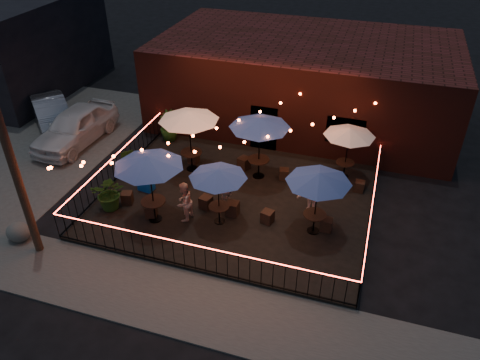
% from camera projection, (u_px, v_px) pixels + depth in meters
% --- Properties ---
extents(ground, '(110.00, 110.00, 0.00)m').
position_uv_depth(ground, '(217.00, 234.00, 16.40)').
color(ground, black).
rests_on(ground, ground).
extents(patio, '(10.00, 8.00, 0.15)m').
position_uv_depth(patio, '(235.00, 200.00, 17.94)').
color(patio, black).
rests_on(patio, ground).
extents(sidewalk, '(18.00, 2.50, 0.05)m').
position_uv_depth(sidewalk, '(180.00, 302.00, 13.82)').
color(sidewalk, '#44423F').
rests_on(sidewalk, ground).
extents(parking_lot, '(11.00, 12.00, 0.02)m').
position_uv_depth(parking_lot, '(13.00, 133.00, 22.60)').
color(parking_lot, '#44423F').
rests_on(parking_lot, ground).
extents(brick_building, '(14.00, 8.00, 4.00)m').
position_uv_depth(brick_building, '(305.00, 80.00, 22.93)').
color(brick_building, '#3B1510').
rests_on(brick_building, ground).
extents(utility_pole, '(0.26, 0.26, 8.00)m').
position_uv_depth(utility_pole, '(7.00, 147.00, 13.49)').
color(utility_pole, '#341E15').
rests_on(utility_pole, ground).
extents(fence_front, '(10.00, 0.04, 1.04)m').
position_uv_depth(fence_front, '(195.00, 258.00, 14.45)').
color(fence_front, black).
rests_on(fence_front, patio).
extents(fence_left, '(0.04, 8.00, 1.04)m').
position_uv_depth(fence_left, '(118.00, 166.00, 18.88)').
color(fence_left, black).
rests_on(fence_left, patio).
extents(fence_right, '(0.04, 8.00, 1.04)m').
position_uv_depth(fence_right, '(371.00, 212.00, 16.35)').
color(fence_right, black).
rests_on(fence_right, patio).
extents(festoon_lights, '(10.02, 8.72, 1.32)m').
position_uv_depth(festoon_lights, '(205.00, 144.00, 16.60)').
color(festoon_lights, '#FF491D').
rests_on(festoon_lights, ground).
extents(cafe_table_0, '(2.63, 2.63, 2.65)m').
position_uv_depth(cafe_table_0, '(148.00, 162.00, 15.50)').
color(cafe_table_0, black).
rests_on(cafe_table_0, patio).
extents(cafe_table_1, '(2.97, 2.97, 2.66)m').
position_uv_depth(cafe_table_1, '(189.00, 117.00, 18.29)').
color(cafe_table_1, black).
rests_on(cafe_table_1, patio).
extents(cafe_table_2, '(2.43, 2.43, 2.21)m').
position_uv_depth(cafe_table_2, '(218.00, 174.00, 15.62)').
color(cafe_table_2, black).
rests_on(cafe_table_2, patio).
extents(cafe_table_3, '(2.93, 2.93, 2.64)m').
position_uv_depth(cafe_table_3, '(260.00, 123.00, 17.84)').
color(cafe_table_3, black).
rests_on(cafe_table_3, patio).
extents(cafe_table_4, '(2.44, 2.44, 2.41)m').
position_uv_depth(cafe_table_4, '(319.00, 179.00, 15.08)').
color(cafe_table_4, black).
rests_on(cafe_table_4, patio).
extents(cafe_table_5, '(2.31, 2.31, 2.23)m').
position_uv_depth(cafe_table_5, '(350.00, 133.00, 18.03)').
color(cafe_table_5, black).
rests_on(cafe_table_5, patio).
extents(bistro_chair_0, '(0.48, 0.48, 0.46)m').
position_uv_depth(bistro_chair_0, '(127.00, 198.00, 17.54)').
color(bistro_chair_0, black).
rests_on(bistro_chair_0, patio).
extents(bistro_chair_1, '(0.49, 0.49, 0.46)m').
position_uv_depth(bistro_chair_1, '(151.00, 211.00, 16.87)').
color(bistro_chair_1, black).
rests_on(bistro_chair_1, patio).
extents(bistro_chair_2, '(0.55, 0.55, 0.50)m').
position_uv_depth(bistro_chair_2, '(157.00, 160.00, 19.78)').
color(bistro_chair_2, black).
rests_on(bistro_chair_2, patio).
extents(bistro_chair_3, '(0.45, 0.45, 0.48)m').
position_uv_depth(bistro_chair_3, '(194.00, 157.00, 19.96)').
color(bistro_chair_3, black).
rests_on(bistro_chair_3, patio).
extents(bistro_chair_4, '(0.49, 0.49, 0.48)m').
position_uv_depth(bistro_chair_4, '(206.00, 202.00, 17.29)').
color(bistro_chair_4, black).
rests_on(bistro_chair_4, patio).
extents(bistro_chair_5, '(0.43, 0.43, 0.51)m').
position_uv_depth(bistro_chair_5, '(233.00, 208.00, 16.96)').
color(bistro_chair_5, black).
rests_on(bistro_chair_5, patio).
extents(bistro_chair_6, '(0.56, 0.56, 0.51)m').
position_uv_depth(bistro_chair_6, '(244.00, 163.00, 19.55)').
color(bistro_chair_6, black).
rests_on(bistro_chair_6, patio).
extents(bistro_chair_7, '(0.44, 0.44, 0.45)m').
position_uv_depth(bistro_chair_7, '(284.00, 174.00, 18.91)').
color(bistro_chair_7, black).
rests_on(bistro_chair_7, patio).
extents(bistro_chair_8, '(0.47, 0.47, 0.46)m').
position_uv_depth(bistro_chair_8, '(267.00, 217.00, 16.60)').
color(bistro_chair_8, black).
rests_on(bistro_chair_8, patio).
extents(bistro_chair_9, '(0.39, 0.39, 0.46)m').
position_uv_depth(bistro_chair_9, '(326.00, 225.00, 16.23)').
color(bistro_chair_9, black).
rests_on(bistro_chair_9, patio).
extents(bistro_chair_10, '(0.55, 0.55, 0.51)m').
position_uv_depth(bistro_chair_10, '(309.00, 179.00, 18.57)').
color(bistro_chair_10, black).
rests_on(bistro_chair_10, patio).
extents(bistro_chair_11, '(0.37, 0.37, 0.42)m').
position_uv_depth(bistro_chair_11, '(360.00, 186.00, 18.21)').
color(bistro_chair_11, black).
rests_on(bistro_chair_11, patio).
extents(patron_a, '(0.60, 0.74, 1.76)m').
position_uv_depth(patron_a, '(227.00, 184.00, 17.15)').
color(patron_a, tan).
rests_on(patron_a, patio).
extents(patron_b, '(0.68, 0.82, 1.52)m').
position_uv_depth(patron_b, '(184.00, 202.00, 16.44)').
color(patron_b, '#D7A589').
rests_on(patron_b, patio).
extents(patron_c, '(1.18, 0.91, 1.61)m').
position_uv_depth(patron_c, '(312.00, 192.00, 16.84)').
color(patron_c, tan).
rests_on(patron_c, patio).
extents(potted_shrub_a, '(1.48, 1.37, 1.36)m').
position_uv_depth(potted_shrub_a, '(110.00, 193.00, 17.04)').
color(potted_shrub_a, '#1A4111').
rests_on(potted_shrub_a, patio).
extents(potted_shrub_b, '(0.89, 0.78, 1.39)m').
position_uv_depth(potted_shrub_b, '(127.00, 163.00, 18.75)').
color(potted_shrub_b, '#133C12').
rests_on(potted_shrub_b, patio).
extents(potted_shrub_c, '(0.97, 0.97, 1.44)m').
position_uv_depth(potted_shrub_c, '(169.00, 126.00, 21.37)').
color(potted_shrub_c, '#0B340B').
rests_on(potted_shrub_c, patio).
extents(cooler, '(0.67, 0.52, 0.81)m').
position_uv_depth(cooler, '(146.00, 181.00, 18.17)').
color(cooler, '#0847BF').
rests_on(cooler, patio).
extents(boulder, '(1.05, 0.96, 0.69)m').
position_uv_depth(boulder, '(19.00, 232.00, 15.96)').
color(boulder, '#4C4C47').
rests_on(boulder, ground).
extents(car_white, '(2.16, 4.89, 1.64)m').
position_uv_depth(car_white, '(75.00, 126.00, 21.41)').
color(car_white, silver).
rests_on(car_white, ground).
extents(car_silver, '(4.13, 4.05, 1.41)m').
position_uv_depth(car_silver, '(52.00, 113.00, 22.85)').
color(car_silver, '#9B9CA3').
rests_on(car_silver, ground).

